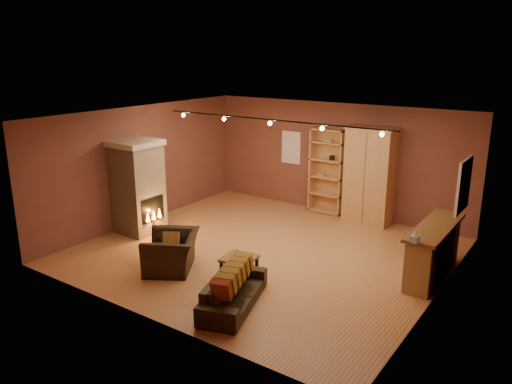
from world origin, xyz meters
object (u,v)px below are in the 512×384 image
Objects in this scene: armchair at (171,246)px; bar_counter at (433,251)px; fireplace at (138,187)px; loveseat at (233,286)px; armoire at (369,175)px; bookcase at (328,170)px; coffee_table at (239,260)px.

bar_counter is at bearing 88.97° from armchair.
fireplace is 1.18× the size of loveseat.
armoire is 5.12m from armchair.
bookcase reaches higher than bar_counter.
fireplace is 4.28m from loveseat.
bookcase is at bearing -7.25° from loveseat.
armoire is 4.40m from coffee_table.
fireplace is 0.91× the size of armoire.
bookcase is at bearing 138.34° from armchair.
fireplace is at bearing -167.37° from bar_counter.
coffee_table is at bearing -12.00° from fireplace.
loveseat is at bearing -91.78° from armoire.
bar_counter reaches higher than coffee_table.
fireplace is 1.02× the size of bar_counter.
coffee_table is (-0.68, -4.27, -0.81)m from armoire.
fireplace is 6.42m from bar_counter.
armoire reaches higher than armchair.
loveseat reaches higher than coffee_table.
loveseat is 1.39× the size of armchair.
bookcase is 4.54m from coffee_table.
armoire is at bearing -8.81° from bookcase.
bookcase is 3.44× the size of coffee_table.
armchair reaches higher than coffee_table.
fireplace reaches higher than bar_counter.
armchair reaches higher than loveseat.
bookcase is at bearing 52.22° from fireplace.
armchair is (-4.16, -2.51, -0.03)m from bar_counter.
loveseat is (-0.16, -5.13, -0.81)m from armoire.
bar_counter reaches higher than loveseat.
bookcase is 1.68× the size of armchair.
bookcase reaches higher than fireplace.
loveseat is at bearing -128.01° from bar_counter.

